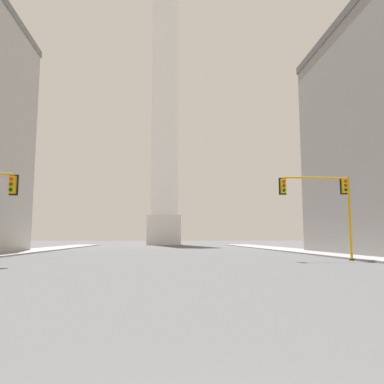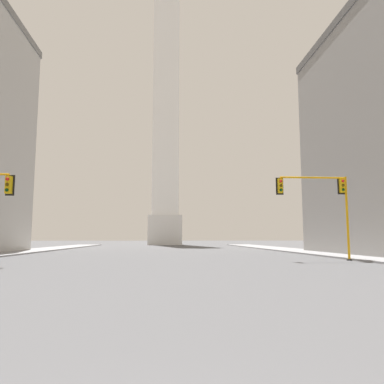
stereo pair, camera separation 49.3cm
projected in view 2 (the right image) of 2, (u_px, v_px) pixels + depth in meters
The scene contains 3 objects.
sidewalk_right at pixel (350, 256), 33.88m from camera, with size 5.00×105.55×0.15m, color gray.
obelisk at pixel (166, 100), 92.70m from camera, with size 7.87×7.87×74.30m.
traffic_light_mid_right at pixel (323, 196), 28.70m from camera, with size 5.66×0.50×6.42m.
Camera 2 is at (0.01, -1.55, 1.74)m, focal length 35.00 mm.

